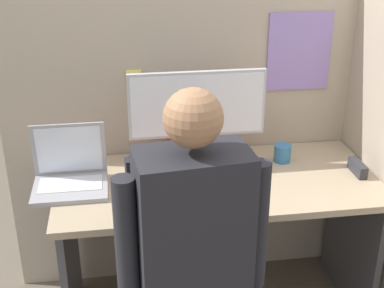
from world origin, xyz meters
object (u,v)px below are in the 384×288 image
(coffee_mug, at_px, (282,153))
(person, at_px, (194,274))
(monitor, at_px, (197,108))
(paper_box, at_px, (197,157))
(laptop, at_px, (70,176))
(stapler, at_px, (358,168))
(carrot_toy, at_px, (248,197))

(coffee_mug, bearing_deg, person, -122.73)
(monitor, bearing_deg, paper_box, -90.00)
(paper_box, relative_size, laptop, 0.95)
(monitor, relative_size, stapler, 4.61)
(paper_box, relative_size, carrot_toy, 1.80)
(paper_box, distance_m, person, 0.87)
(person, bearing_deg, carrot_toy, 59.93)
(carrot_toy, xyz_separation_m, coffee_mug, (0.25, 0.33, 0.02))
(monitor, height_order, laptop, monitor)
(stapler, relative_size, coffee_mug, 1.60)
(paper_box, distance_m, laptop, 0.57)
(laptop, bearing_deg, coffee_mug, 6.34)
(monitor, bearing_deg, laptop, -167.75)
(monitor, height_order, stapler, monitor)
(stapler, xyz_separation_m, coffee_mug, (-0.29, 0.17, 0.01))
(laptop, bearing_deg, person, -60.70)
(paper_box, xyz_separation_m, coffee_mug, (0.40, -0.01, -0.00))
(carrot_toy, bearing_deg, laptop, 162.22)
(stapler, height_order, coffee_mug, coffee_mug)
(carrot_toy, bearing_deg, monitor, 113.31)
(paper_box, height_order, carrot_toy, paper_box)
(stapler, bearing_deg, paper_box, 165.35)
(paper_box, distance_m, carrot_toy, 0.38)
(paper_box, xyz_separation_m, person, (-0.15, -0.86, 0.03))
(monitor, height_order, coffee_mug, monitor)
(carrot_toy, bearing_deg, coffee_mug, 53.49)
(paper_box, relative_size, coffee_mug, 3.60)
(laptop, relative_size, coffee_mug, 3.77)
(stapler, height_order, carrot_toy, stapler)
(person, distance_m, coffee_mug, 1.01)
(carrot_toy, height_order, person, person)
(person, bearing_deg, coffee_mug, 57.27)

